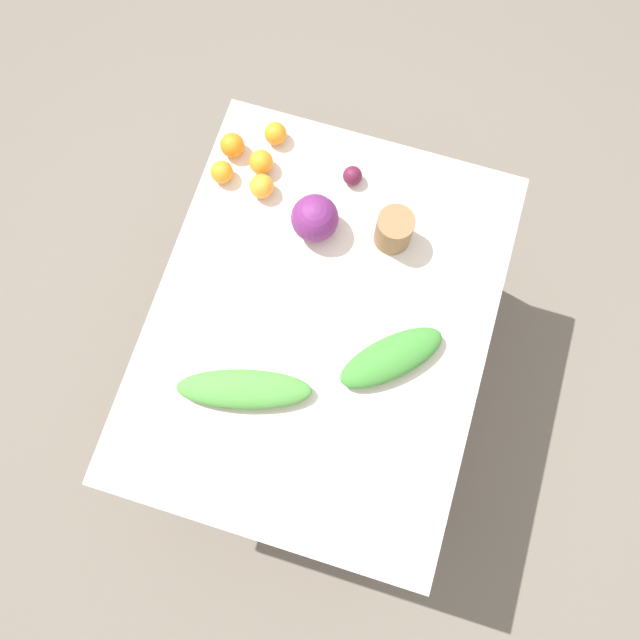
{
  "coord_description": "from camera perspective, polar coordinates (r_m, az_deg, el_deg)",
  "views": [
    {
      "loc": [
        0.45,
        0.14,
        2.57
      ],
      "look_at": [
        0.0,
        0.0,
        0.79
      ],
      "focal_mm": 35.0,
      "sensor_mm": 36.0,
      "label": 1
    }
  ],
  "objects": [
    {
      "name": "beet_root",
      "position": [
        2.0,
        2.99,
        13.04
      ],
      "size": [
        0.06,
        0.06,
        0.06
      ],
      "primitive_type": "sphere",
      "color": "#5B1933",
      "rests_on": "dining_table"
    },
    {
      "name": "paper_bag",
      "position": [
        1.9,
        6.78,
        8.18
      ],
      "size": [
        0.11,
        0.11,
        0.13
      ],
      "primitive_type": "cylinder",
      "color": "olive",
      "rests_on": "dining_table"
    },
    {
      "name": "orange_4",
      "position": [
        1.98,
        -5.35,
        12.08
      ],
      "size": [
        0.08,
        0.08,
        0.08
      ],
      "primitive_type": "sphere",
      "color": "orange",
      "rests_on": "dining_table"
    },
    {
      "name": "dining_table",
      "position": [
        1.95,
        0.0,
        -0.9
      ],
      "size": [
        1.28,
        1.0,
        0.77
      ],
      "color": "silver",
      "rests_on": "ground_plane"
    },
    {
      "name": "orange_0",
      "position": [
        2.02,
        -5.4,
        14.18
      ],
      "size": [
        0.08,
        0.08,
        0.08
      ],
      "primitive_type": "sphere",
      "color": "orange",
      "rests_on": "dining_table"
    },
    {
      "name": "cabbage_purple",
      "position": [
        1.89,
        -0.47,
        9.29
      ],
      "size": [
        0.14,
        0.14,
        0.14
      ],
      "primitive_type": "sphere",
      "color": "#6B2366",
      "rests_on": "dining_table"
    },
    {
      "name": "orange_2",
      "position": [
        2.07,
        -4.09,
        16.65
      ],
      "size": [
        0.07,
        0.07,
        0.07
      ],
      "primitive_type": "sphere",
      "color": "orange",
      "rests_on": "dining_table"
    },
    {
      "name": "greens_bunch_chard",
      "position": [
        1.8,
        -6.95,
        -6.31
      ],
      "size": [
        0.21,
        0.4,
        0.06
      ],
      "primitive_type": "ellipsoid",
      "rotation": [
        0.0,
        0.0,
        4.98
      ],
      "color": "#4C933D",
      "rests_on": "dining_table"
    },
    {
      "name": "greens_bunch_scallion",
      "position": [
        1.81,
        6.56,
        -3.43
      ],
      "size": [
        0.31,
        0.32,
        0.07
      ],
      "primitive_type": "ellipsoid",
      "rotation": [
        0.0,
        0.0,
        5.46
      ],
      "color": "#3D8433",
      "rests_on": "dining_table"
    },
    {
      "name": "orange_3",
      "position": [
        2.02,
        -8.96,
        13.21
      ],
      "size": [
        0.07,
        0.07,
        0.07
      ],
      "primitive_type": "sphere",
      "color": "orange",
      "rests_on": "dining_table"
    },
    {
      "name": "orange_1",
      "position": [
        2.06,
        -8.02,
        15.54
      ],
      "size": [
        0.08,
        0.08,
        0.08
      ],
      "primitive_type": "sphere",
      "color": "orange",
      "rests_on": "dining_table"
    },
    {
      "name": "ground_plane",
      "position": [
        2.61,
        0.0,
        -4.47
      ],
      "size": [
        8.0,
        8.0,
        0.0
      ],
      "primitive_type": "plane",
      "color": "#70665B"
    }
  ]
}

